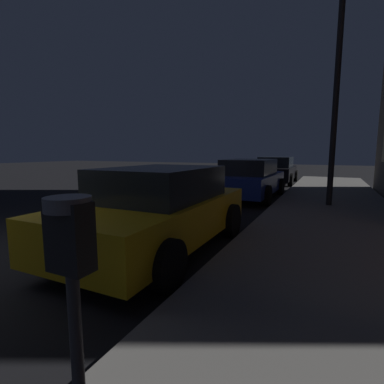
{
  "coord_description": "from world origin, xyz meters",
  "views": [
    {
      "loc": [
        5.46,
        -1.72,
        1.69
      ],
      "look_at": [
        4.2,
        0.91,
        1.28
      ],
      "focal_mm": 26.69,
      "sensor_mm": 36.0,
      "label": 1
    }
  ],
  "objects_px": {
    "car_yellow_cab": "(159,209)",
    "car_blue": "(250,179)",
    "car_black": "(276,170)",
    "street_lamp": "(338,64)",
    "parking_meter": "(72,273)"
  },
  "relations": [
    {
      "from": "car_yellow_cab",
      "to": "car_blue",
      "type": "bearing_deg",
      "value": 90.0
    },
    {
      "from": "car_yellow_cab",
      "to": "car_black",
      "type": "bearing_deg",
      "value": 90.0
    },
    {
      "from": "car_yellow_cab",
      "to": "street_lamp",
      "type": "xyz_separation_m",
      "value": [
        2.67,
        5.07,
        3.38
      ]
    },
    {
      "from": "car_blue",
      "to": "street_lamp",
      "type": "relative_size",
      "value": 0.71
    },
    {
      "from": "car_blue",
      "to": "street_lamp",
      "type": "bearing_deg",
      "value": -23.24
    },
    {
      "from": "parking_meter",
      "to": "car_blue",
      "type": "relative_size",
      "value": 0.32
    },
    {
      "from": "parking_meter",
      "to": "car_black",
      "type": "bearing_deg",
      "value": 96.17
    },
    {
      "from": "parking_meter",
      "to": "car_yellow_cab",
      "type": "relative_size",
      "value": 0.33
    },
    {
      "from": "car_yellow_cab",
      "to": "car_blue",
      "type": "height_order",
      "value": "same"
    },
    {
      "from": "car_black",
      "to": "parking_meter",
      "type": "bearing_deg",
      "value": -83.83
    },
    {
      "from": "car_yellow_cab",
      "to": "car_blue",
      "type": "distance_m",
      "value": 6.22
    },
    {
      "from": "parking_meter",
      "to": "car_black",
      "type": "height_order",
      "value": "parking_meter"
    },
    {
      "from": "parking_meter",
      "to": "street_lamp",
      "type": "distance_m",
      "value": 8.94
    },
    {
      "from": "car_yellow_cab",
      "to": "street_lamp",
      "type": "relative_size",
      "value": 0.68
    },
    {
      "from": "car_yellow_cab",
      "to": "car_black",
      "type": "distance_m",
      "value": 11.96
    }
  ]
}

